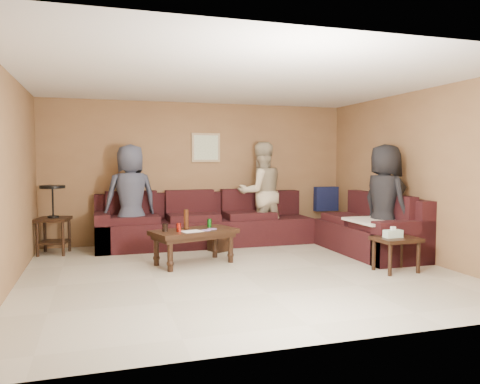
{
  "coord_description": "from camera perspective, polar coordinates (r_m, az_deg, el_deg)",
  "views": [
    {
      "loc": [
        -1.78,
        -5.81,
        1.49
      ],
      "look_at": [
        0.25,
        0.85,
        1.0
      ],
      "focal_mm": 35.0,
      "sensor_mm": 36.0,
      "label": 1
    }
  ],
  "objects": [
    {
      "name": "coffee_table",
      "position": [
        6.69,
        -5.67,
        -5.24
      ],
      "size": [
        1.3,
        0.92,
        0.77
      ],
      "rotation": [
        0.0,
        0.0,
        0.31
      ],
      "color": "black",
      "rests_on": "ground"
    },
    {
      "name": "end_table_left",
      "position": [
        7.9,
        -21.81,
        -2.98
      ],
      "size": [
        0.56,
        0.56,
        1.08
      ],
      "rotation": [
        0.0,
        0.0,
        -0.19
      ],
      "color": "black",
      "rests_on": "ground"
    },
    {
      "name": "person_middle",
      "position": [
        8.29,
        2.57,
        -0.09
      ],
      "size": [
        0.93,
        0.76,
        1.79
      ],
      "primitive_type": "imported",
      "rotation": [
        0.0,
        0.0,
        3.24
      ],
      "color": "tan",
      "rests_on": "ground"
    },
    {
      "name": "person_left",
      "position": [
        7.79,
        -13.19,
        -0.68
      ],
      "size": [
        0.95,
        0.72,
        1.73
      ],
      "primitive_type": "imported",
      "rotation": [
        0.0,
        0.0,
        3.36
      ],
      "color": "#333747",
      "rests_on": "ground"
    },
    {
      "name": "sectional_sofa",
      "position": [
        7.86,
        2.52,
        -4.5
      ],
      "size": [
        4.65,
        2.9,
        0.97
      ],
      "color": "black",
      "rests_on": "ground"
    },
    {
      "name": "wall_art",
      "position": [
        8.5,
        -4.18,
        5.42
      ],
      "size": [
        0.52,
        0.04,
        0.52
      ],
      "color": "tan",
      "rests_on": "ground"
    },
    {
      "name": "person_right",
      "position": [
        7.32,
        17.24,
        -1.12
      ],
      "size": [
        0.66,
        0.91,
        1.71
      ],
      "primitive_type": "imported",
      "rotation": [
        0.0,
        0.0,
        1.72
      ],
      "color": "black",
      "rests_on": "ground"
    },
    {
      "name": "room",
      "position": [
        6.08,
        0.08,
        5.65
      ],
      "size": [
        5.6,
        5.5,
        2.5
      ],
      "color": "#BDB8A0",
      "rests_on": "ground"
    },
    {
      "name": "side_table_right",
      "position": [
        6.54,
        18.43,
        -5.8
      ],
      "size": [
        0.58,
        0.48,
        0.6
      ],
      "rotation": [
        0.0,
        0.0,
        0.05
      ],
      "color": "black",
      "rests_on": "ground"
    },
    {
      "name": "waste_bin",
      "position": [
        7.65,
        -2.55,
        -5.93
      ],
      "size": [
        0.37,
        0.37,
        0.34
      ],
      "primitive_type": "cube",
      "rotation": [
        0.0,
        0.0,
        0.43
      ],
      "color": "black",
      "rests_on": "ground"
    }
  ]
}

